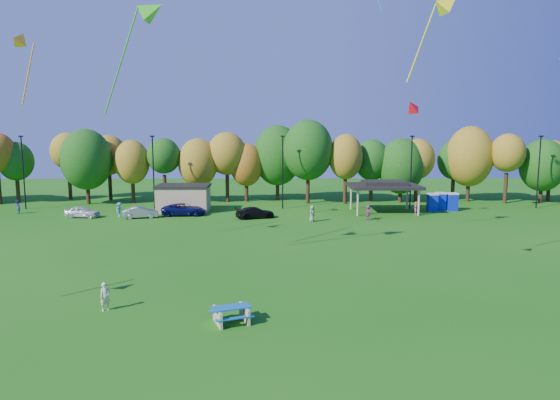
{
  "coord_description": "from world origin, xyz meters",
  "views": [
    {
      "loc": [
        0.87,
        -21.72,
        9.69
      ],
      "look_at": [
        1.23,
        6.0,
        5.82
      ],
      "focal_mm": 32.0,
      "sensor_mm": 36.0,
      "label": 1
    }
  ],
  "objects_px": {
    "porta_potties": "(442,202)",
    "car_d": "(255,213)",
    "kite_flyer": "(105,297)",
    "car_a": "(82,212)",
    "car_c": "(184,209)",
    "car_b": "(141,212)",
    "picnic_table": "(231,313)"
  },
  "relations": [
    {
      "from": "picnic_table",
      "to": "porta_potties",
      "type": "bearing_deg",
      "value": 37.31
    },
    {
      "from": "car_c",
      "to": "car_d",
      "type": "relative_size",
      "value": 1.15
    },
    {
      "from": "picnic_table",
      "to": "car_a",
      "type": "bearing_deg",
      "value": 101.57
    },
    {
      "from": "car_b",
      "to": "car_d",
      "type": "distance_m",
      "value": 12.79
    },
    {
      "from": "porta_potties",
      "to": "picnic_table",
      "type": "bearing_deg",
      "value": -122.5
    },
    {
      "from": "picnic_table",
      "to": "kite_flyer",
      "type": "relative_size",
      "value": 1.54
    },
    {
      "from": "picnic_table",
      "to": "car_b",
      "type": "xyz_separation_m",
      "value": [
        -12.69,
        30.84,
        0.14
      ]
    },
    {
      "from": "picnic_table",
      "to": "car_c",
      "type": "xyz_separation_m",
      "value": [
        -8.2,
        32.5,
        0.2
      ]
    },
    {
      "from": "kite_flyer",
      "to": "car_b",
      "type": "height_order",
      "value": "kite_flyer"
    },
    {
      "from": "car_a",
      "to": "car_b",
      "type": "relative_size",
      "value": 0.99
    },
    {
      "from": "car_b",
      "to": "porta_potties",
      "type": "bearing_deg",
      "value": -96.71
    },
    {
      "from": "porta_potties",
      "to": "kite_flyer",
      "type": "relative_size",
      "value": 2.41
    },
    {
      "from": "picnic_table",
      "to": "kite_flyer",
      "type": "xyz_separation_m",
      "value": [
        -6.97,
        1.84,
        0.28
      ]
    },
    {
      "from": "picnic_table",
      "to": "car_c",
      "type": "bearing_deg",
      "value": 83.98
    },
    {
      "from": "car_c",
      "to": "car_a",
      "type": "bearing_deg",
      "value": 93.1
    },
    {
      "from": "car_a",
      "to": "picnic_table",
      "type": "bearing_deg",
      "value": -141.29
    },
    {
      "from": "kite_flyer",
      "to": "car_c",
      "type": "height_order",
      "value": "kite_flyer"
    },
    {
      "from": "porta_potties",
      "to": "car_d",
      "type": "bearing_deg",
      "value": -167.31
    },
    {
      "from": "picnic_table",
      "to": "car_d",
      "type": "distance_m",
      "value": 30.51
    },
    {
      "from": "car_a",
      "to": "car_d",
      "type": "relative_size",
      "value": 0.87
    },
    {
      "from": "car_b",
      "to": "car_a",
      "type": "bearing_deg",
      "value": 71.97
    },
    {
      "from": "kite_flyer",
      "to": "car_a",
      "type": "relative_size",
      "value": 0.41
    },
    {
      "from": "kite_flyer",
      "to": "car_b",
      "type": "relative_size",
      "value": 0.41
    },
    {
      "from": "car_a",
      "to": "car_c",
      "type": "bearing_deg",
      "value": -76.7
    },
    {
      "from": "picnic_table",
      "to": "car_d",
      "type": "relative_size",
      "value": 0.55
    },
    {
      "from": "picnic_table",
      "to": "car_c",
      "type": "relative_size",
      "value": 0.48
    },
    {
      "from": "picnic_table",
      "to": "car_a",
      "type": "relative_size",
      "value": 0.63
    },
    {
      "from": "car_b",
      "to": "car_d",
      "type": "relative_size",
      "value": 0.88
    },
    {
      "from": "kite_flyer",
      "to": "car_b",
      "type": "distance_m",
      "value": 29.55
    },
    {
      "from": "car_c",
      "to": "porta_potties",
      "type": "bearing_deg",
      "value": -87.55
    },
    {
      "from": "porta_potties",
      "to": "car_d",
      "type": "height_order",
      "value": "porta_potties"
    },
    {
      "from": "car_a",
      "to": "car_d",
      "type": "bearing_deg",
      "value": -85.28
    }
  ]
}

